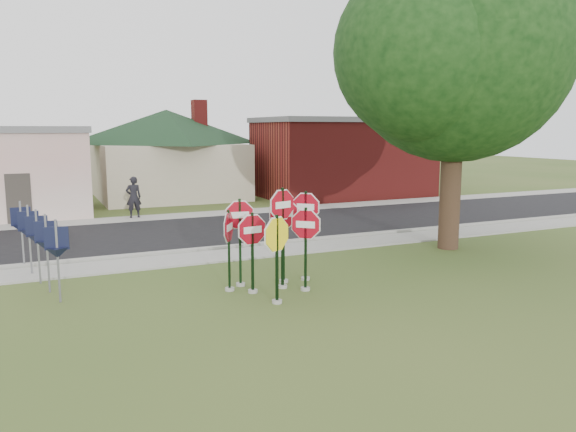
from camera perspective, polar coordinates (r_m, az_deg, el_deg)
name	(u,v)px	position (r m, az deg, el deg)	size (l,w,h in m)	color
ground	(295,305)	(13.32, 0.72, -8.99)	(120.00, 120.00, 0.00)	#38521E
sidewalk_near	(222,256)	(18.26, -6.69, -4.03)	(60.00, 1.60, 0.06)	gray
road	(187,233)	(22.51, -10.23, -1.69)	(60.00, 7.00, 0.04)	black
sidewalk_far	(163,217)	(26.64, -12.55, -0.11)	(60.00, 1.60, 0.06)	gray
curb	(213,249)	(19.19, -7.62, -3.30)	(60.00, 0.20, 0.14)	gray
stop_sign_center	(282,223)	(14.28, -0.57, -0.71)	(1.05, 0.33, 2.72)	gray
stop_sign_yellow	(277,247)	(13.09, -1.14, -3.21)	(1.06, 0.52, 2.24)	gray
stop_sign_left	(252,243)	(13.97, -3.64, -2.72)	(1.07, 0.24, 2.15)	gray
stop_sign_right	(306,238)	(14.13, 1.80, -2.27)	(0.79, 0.74, 2.24)	gray
stop_sign_back_right	(284,228)	(14.84, -0.44, -1.21)	(0.96, 0.52, 2.42)	gray
stop_sign_back_left	(240,231)	(14.57, -4.91, -1.50)	(1.03, 0.24, 2.41)	gray
stop_sign_far_right	(306,223)	(15.08, 1.81, -0.74)	(0.79, 0.71, 2.54)	gray
stop_sign_far_left	(229,240)	(14.18, -6.03, -2.44)	(0.61, 0.91, 2.19)	gray
route_sign_row	(37,238)	(16.21, -24.10, -2.08)	(1.43, 4.63, 2.00)	#59595E
building_house	(167,136)	(34.28, -12.19, 7.93)	(11.60, 11.60, 6.20)	#B3A98E
building_brick	(343,156)	(34.70, 5.61, 6.04)	(10.20, 6.20, 4.75)	maroon
oak_tree	(457,47)	(19.95, 16.76, 16.14)	(11.17, 10.57, 10.53)	#322216
bg_tree_right	(405,110)	(46.45, 11.81, 10.52)	(5.60, 5.60, 8.40)	#322216
pedestrian	(134,197)	(26.52, -15.41, 1.87)	(0.69, 0.45, 1.89)	black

